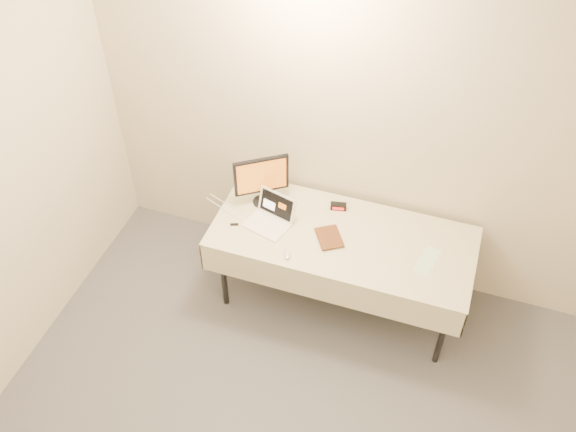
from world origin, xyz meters
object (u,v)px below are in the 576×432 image
(table, at_px, (342,242))
(book, at_px, (319,230))
(laptop, at_px, (271,217))
(monitor, at_px, (261,178))

(table, distance_m, book, 0.25)
(table, relative_size, book, 8.52)
(laptop, distance_m, monitor, 0.29)
(monitor, bearing_deg, table, -46.76)
(table, bearing_deg, monitor, 167.77)
(monitor, bearing_deg, book, -60.15)
(laptop, height_order, book, book)
(monitor, height_order, book, monitor)
(table, relative_size, laptop, 5.19)
(monitor, distance_m, book, 0.58)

